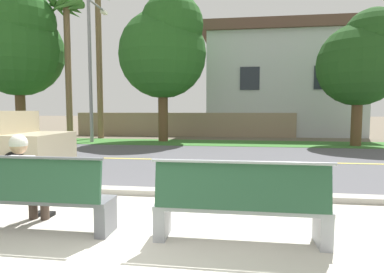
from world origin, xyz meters
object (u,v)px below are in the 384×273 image
Objects in this scene: seated_person_white at (25,177)px; palm_tree_tall at (98,10)px; palm_tree_short at (67,23)px; streetlamp at (92,60)px; shade_tree_far_left at (19,44)px; shade_tree_centre at (362,59)px; shade_tree_left at (165,47)px; bench_left at (33,197)px; bench_right at (240,205)px.

palm_tree_tall is at bearing 109.83° from seated_person_white.
palm_tree_short is at bearing -137.26° from palm_tree_tall.
shade_tree_far_left is (-4.14, 0.48, 0.94)m from streetlamp.
streetlamp is at bearing 178.94° from shade_tree_centre.
palm_tree_short is at bearing 175.27° from shade_tree_centre.
shade_tree_left is 5.44m from palm_tree_short.
streetlamp is at bearing 111.48° from bench_left.
shade_tree_centre is at bearing 54.73° from bench_left.
streetlamp is 0.92× the size of shade_tree_far_left.
shade_tree_far_left is (-8.58, 11.75, 4.46)m from bench_left.
bench_left is 0.27× the size of shade_tree_far_left.
palm_tree_short is (-1.22, -1.12, -0.93)m from palm_tree_tall.
seated_person_white is 0.22× the size of shade_tree_centre.
bench_left is at bearing -68.52° from streetlamp.
palm_tree_tall reaches higher than bench_left.
streetlamp is (-4.21, 11.09, 3.31)m from seated_person_white.
palm_tree_short reaches higher than shade_tree_centre.
palm_tree_tall is at bearing 23.58° from shade_tree_far_left.
streetlamp is at bearing -6.60° from shade_tree_far_left.
palm_tree_short is (2.39, 0.45, 1.12)m from shade_tree_far_left.
streetlamp reaches higher than seated_person_white.
shade_tree_far_left is at bearing 177.53° from shade_tree_centre.
streetlamp is (-7.04, 11.27, 3.52)m from bench_right.
shade_tree_far_left is at bearing -179.00° from shade_tree_left.
palm_tree_tall reaches higher than streetlamp.
shade_tree_centre is (12.24, -0.23, -0.24)m from streetlamp.
bench_left and bench_right have the same top height.
palm_tree_tall is at bearing 119.61° from bench_right.
bench_left is 2.60m from bench_right.
shade_tree_left is (7.63, 0.13, -0.33)m from shade_tree_far_left.
bench_right is at bearing -3.50° from seated_person_white.
shade_tree_centre reaches higher than seated_person_white.
shade_tree_far_left is at bearing 125.81° from seated_person_white.
bench_left is 15.22m from shade_tree_far_left.
seated_person_white is 0.18× the size of streetlamp.
palm_tree_tall is 1.16× the size of palm_tree_short.
shade_tree_far_left is 1.01× the size of palm_tree_short.
shade_tree_far_left reaches higher than shade_tree_left.
shade_tree_centre is (16.39, -0.71, -1.19)m from shade_tree_far_left.
streetlamp is at bearing 121.99° from bench_right.
seated_person_white is at bearing -70.17° from palm_tree_tall.
seated_person_white is 0.18× the size of shade_tree_left.
shade_tree_far_left is at bearing -169.32° from palm_tree_short.
palm_tree_tall is (-7.57, 13.32, 6.51)m from bench_right.
palm_tree_tall is at bearing 110.45° from bench_left.
bench_left is 0.35× the size of shade_tree_centre.
palm_tree_short reaches higher than shade_tree_left.
shade_tree_left reaches higher than seated_person_white.
streetlamp is 3.59m from shade_tree_left.
shade_tree_far_left is (-11.18, 11.75, 4.46)m from bench_right.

